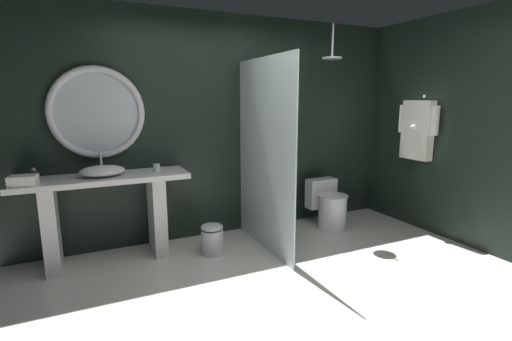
{
  "coord_description": "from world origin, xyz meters",
  "views": [
    {
      "loc": [
        -1.53,
        -2.3,
        1.64
      ],
      "look_at": [
        -0.06,
        0.85,
        0.96
      ],
      "focal_mm": 25.84,
      "sensor_mm": 36.0,
      "label": 1
    }
  ],
  "objects": [
    {
      "name": "ground_plane",
      "position": [
        0.0,
        0.0,
        0.0
      ],
      "size": [
        5.76,
        5.76,
        0.0
      ],
      "primitive_type": "plane",
      "color": "silver"
    },
    {
      "name": "back_wall_panel",
      "position": [
        0.0,
        1.9,
        1.3
      ],
      "size": [
        4.8,
        0.1,
        2.6
      ],
      "primitive_type": "cube",
      "color": "black",
      "rests_on": "ground_plane"
    },
    {
      "name": "side_wall_right",
      "position": [
        2.35,
        0.76,
        1.3
      ],
      "size": [
        0.1,
        2.47,
        2.6
      ],
      "primitive_type": "cube",
      "color": "black",
      "rests_on": "ground_plane"
    },
    {
      "name": "vanity_counter",
      "position": [
        -1.39,
        1.57,
        0.56
      ],
      "size": [
        1.63,
        0.52,
        0.89
      ],
      "color": "silver",
      "rests_on": "ground_plane"
    },
    {
      "name": "vessel_sink",
      "position": [
        -1.39,
        1.56,
        0.94
      ],
      "size": [
        0.43,
        0.35,
        0.24
      ],
      "color": "white",
      "rests_on": "vanity_counter"
    },
    {
      "name": "tumbler_cup",
      "position": [
        -0.87,
        1.55,
        0.93
      ],
      "size": [
        0.07,
        0.07,
        0.09
      ],
      "primitive_type": "cylinder",
      "color": "silver",
      "rests_on": "vanity_counter"
    },
    {
      "name": "soap_dispenser",
      "position": [
        -1.97,
        1.56,
        0.94
      ],
      "size": [
        0.06,
        0.06,
        0.13
      ],
      "color": "#282D28",
      "rests_on": "vanity_counter"
    },
    {
      "name": "round_wall_mirror",
      "position": [
        -1.39,
        1.81,
        1.5
      ],
      "size": [
        0.94,
        0.07,
        0.94
      ],
      "color": "silver"
    },
    {
      "name": "shower_glass_panel",
      "position": [
        0.21,
        1.2,
        1.03
      ],
      "size": [
        0.02,
        1.3,
        2.06
      ],
      "primitive_type": "cube",
      "color": "silver",
      "rests_on": "ground_plane"
    },
    {
      "name": "rain_shower_head",
      "position": [
        1.2,
        1.41,
        2.14
      ],
      "size": [
        0.23,
        0.23,
        0.4
      ],
      "color": "silver"
    },
    {
      "name": "hanging_bathrobe",
      "position": [
        2.21,
        0.98,
        1.28
      ],
      "size": [
        0.2,
        0.57,
        0.79
      ],
      "color": "silver"
    },
    {
      "name": "toilet",
      "position": [
        1.26,
        1.44,
        0.28
      ],
      "size": [
        0.4,
        0.55,
        0.6
      ],
      "color": "white",
      "rests_on": "ground_plane"
    },
    {
      "name": "waste_bin",
      "position": [
        -0.38,
        1.27,
        0.17
      ],
      "size": [
        0.24,
        0.24,
        0.34
      ],
      "color": "silver",
      "rests_on": "ground_plane"
    },
    {
      "name": "folded_hand_towel",
      "position": [
        -2.04,
        1.41,
        0.93
      ],
      "size": [
        0.24,
        0.19,
        0.09
      ],
      "primitive_type": "cube",
      "rotation": [
        0.0,
        0.0,
        -0.12
      ],
      "color": "silver",
      "rests_on": "vanity_counter"
    }
  ]
}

